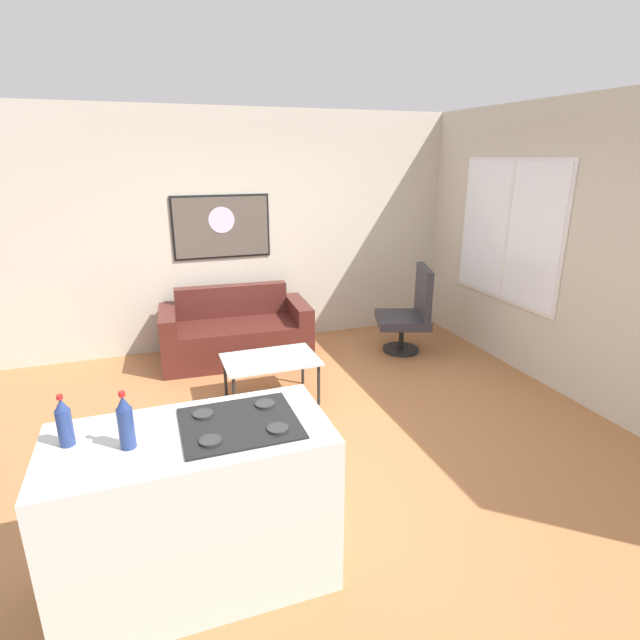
# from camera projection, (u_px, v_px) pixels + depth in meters

# --- Properties ---
(ground) EXTENTS (6.40, 6.40, 0.04)m
(ground) POSITION_uv_depth(u_px,v_px,m) (312.00, 435.00, 4.30)
(ground) COLOR #A96C3F
(back_wall) EXTENTS (6.40, 0.05, 2.80)m
(back_wall) POSITION_uv_depth(u_px,v_px,m) (247.00, 231.00, 6.03)
(back_wall) COLOR beige
(back_wall) RESTS_ON ground
(right_wall) EXTENTS (0.05, 6.40, 2.80)m
(right_wall) POSITION_uv_depth(u_px,v_px,m) (551.00, 248.00, 4.96)
(right_wall) COLOR beige
(right_wall) RESTS_ON ground
(couch) EXTENTS (1.71, 0.90, 0.81)m
(couch) POSITION_uv_depth(u_px,v_px,m) (236.00, 335.00, 5.81)
(couch) COLOR #4D201B
(couch) RESTS_ON ground
(coffee_table) EXTENTS (0.89, 0.59, 0.43)m
(coffee_table) POSITION_uv_depth(u_px,v_px,m) (270.00, 362.00, 4.75)
(coffee_table) COLOR silver
(coffee_table) RESTS_ON ground
(armchair) EXTENTS (0.77, 0.78, 1.04)m
(armchair) POSITION_uv_depth(u_px,v_px,m) (410.00, 312.00, 5.94)
(armchair) COLOR black
(armchair) RESTS_ON ground
(kitchen_counter) EXTENTS (1.43, 0.69, 0.96)m
(kitchen_counter) POSITION_uv_depth(u_px,v_px,m) (197.00, 508.00, 2.68)
(kitchen_counter) COLOR silver
(kitchen_counter) RESTS_ON ground
(soda_bottle) EXTENTS (0.07, 0.07, 0.27)m
(soda_bottle) POSITION_uv_depth(u_px,v_px,m) (64.00, 423.00, 2.39)
(soda_bottle) COLOR navy
(soda_bottle) RESTS_ON kitchen_counter
(soda_bottle_2) EXTENTS (0.08, 0.08, 0.30)m
(soda_bottle_2) POSITION_uv_depth(u_px,v_px,m) (126.00, 423.00, 2.37)
(soda_bottle_2) COLOR navy
(soda_bottle_2) RESTS_ON kitchen_counter
(wall_painting) EXTENTS (1.14, 0.03, 0.74)m
(wall_painting) POSITION_uv_depth(u_px,v_px,m) (222.00, 227.00, 5.87)
(wall_painting) COLOR black
(window) EXTENTS (0.03, 1.63, 1.55)m
(window) POSITION_uv_depth(u_px,v_px,m) (508.00, 231.00, 5.46)
(window) COLOR silver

